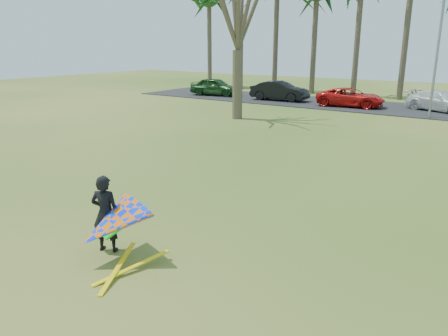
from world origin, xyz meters
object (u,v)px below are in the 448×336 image
Objects in this scene: kite_flyer at (110,223)px; car_2 at (350,97)px; bare_tree_left at (238,3)px; streetlight at (441,46)px; car_3 at (441,101)px; car_0 at (216,87)px; car_1 at (280,91)px.

car_2 is at bearing 98.18° from kite_flyer.
bare_tree_left reaches higher than streetlight.
streetlight is 3.35× the size of kite_flyer.
streetlight is 4.99m from car_3.
bare_tree_left is 13.70m from car_0.
streetlight is 7.34m from car_2.
streetlight reaches higher than car_3.
bare_tree_left reaches higher than car_1.
streetlight reaches higher than kite_flyer.
bare_tree_left is 15.68m from car_3.
car_2 is at bearing 125.22° from car_3.
car_0 is 1.91× the size of kite_flyer.
bare_tree_left is 2.05× the size of car_3.
car_0 reaches higher than car_2.
car_0 is 0.94× the size of car_2.
car_3 is at bearing 85.60° from kite_flyer.
car_2 is 6.04m from car_3.
bare_tree_left reaches higher than kite_flyer.
bare_tree_left is 11.68m from car_2.
car_2 is at bearing -95.47° from car_1.
kite_flyer is (9.77, -26.44, 0.01)m from car_1.
car_1 is 28.19m from kite_flyer.
bare_tree_left is 1.99× the size of car_2.
bare_tree_left is at bearing -172.49° from car_1.
car_2 is 2.04× the size of kite_flyer.
bare_tree_left is 1.21× the size of streetlight.
kite_flyer is (7.94, -17.26, -6.06)m from bare_tree_left.
car_2 is at bearing 65.17° from bare_tree_left.
bare_tree_left is 19.94m from kite_flyer.
kite_flyer reaches higher than car_3.
car_1 is at bearing 110.28° from kite_flyer.
car_0 is 18.35m from car_3.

